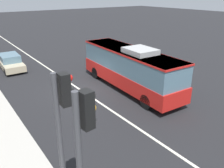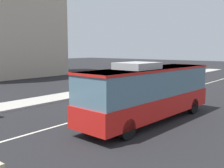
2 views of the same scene
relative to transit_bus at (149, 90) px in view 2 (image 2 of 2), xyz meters
The scene contains 5 objects.
ground_plane 4.27m from the transit_bus, 58.76° to the left, with size 160.00×160.00×0.00m, color black.
sidewalk_kerb 10.14m from the transit_bus, 78.42° to the left, with size 80.00×2.63×0.14m, color #B2ADA3.
lane_centre_line 4.27m from the transit_bus, 58.76° to the left, with size 76.00×0.16×0.01m, color silver.
transit_bus is the anchor object (origin of this frame).
sedan_beige 12.35m from the transit_bus, 30.98° to the left, with size 4.56×1.97×1.46m.
Camera 2 is at (-15.08, -11.14, 4.17)m, focal length 42.44 mm.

